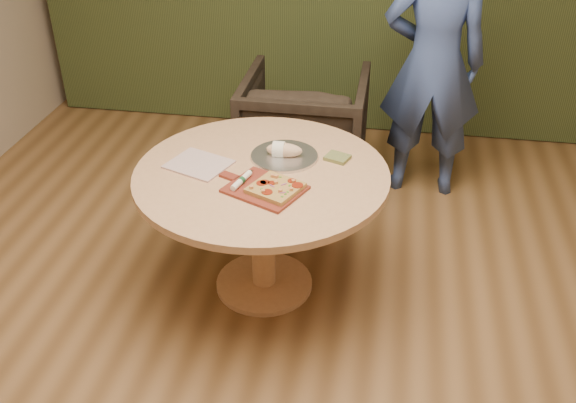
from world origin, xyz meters
The scene contains 11 objects.
room_shell centered at (0.00, 0.00, 1.40)m, with size 5.04×6.04×2.84m.
pedestal_table centered at (-0.17, 0.70, 0.61)m, with size 1.31×1.31×0.75m.
pizza_paddle centered at (-0.13, 0.52, 0.76)m, with size 0.47×0.40×0.01m.
flatbread_pizza centered at (-0.06, 0.51, 0.78)m, with size 0.29×0.29×0.04m.
cutlery_roll centered at (-0.24, 0.54, 0.78)m, with size 0.08×0.20×0.03m.
newspaper centered at (-0.51, 0.71, 0.76)m, with size 0.30×0.25×0.01m, color white.
serving_tray centered at (-0.08, 0.87, 0.76)m, with size 0.36×0.36×0.02m.
bread_roll centered at (-0.09, 0.87, 0.79)m, with size 0.19×0.09×0.09m.
green_packet centered at (0.20, 0.89, 0.76)m, with size 0.12×0.10×0.02m, color #525B29.
armchair centered at (-0.13, 1.98, 0.43)m, with size 0.84×0.79×0.86m, color black.
person_standing centered at (0.70, 1.97, 0.92)m, with size 0.67×0.44×1.83m, color #364B85.
Camera 1 is at (0.43, -2.09, 2.38)m, focal length 40.00 mm.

